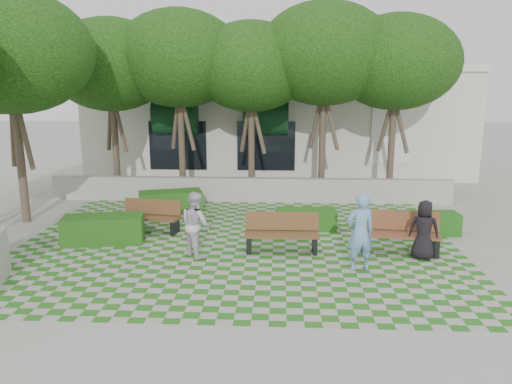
# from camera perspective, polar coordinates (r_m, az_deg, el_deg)

# --- Properties ---
(ground) EXTENTS (90.00, 90.00, 0.00)m
(ground) POSITION_cam_1_polar(r_m,az_deg,el_deg) (12.95, -2.58, -7.47)
(ground) COLOR gray
(ground) RESTS_ON ground
(lawn) EXTENTS (12.00, 12.00, 0.00)m
(lawn) POSITION_cam_1_polar(r_m,az_deg,el_deg) (13.89, -2.18, -6.05)
(lawn) COLOR #2B721E
(lawn) RESTS_ON ground
(sidewalk_south) EXTENTS (16.00, 2.00, 0.01)m
(sidewalk_south) POSITION_cam_1_polar(r_m,az_deg,el_deg) (8.71, -5.70, -18.01)
(sidewalk_south) COLOR #9E9B93
(sidewalk_south) RESTS_ON ground
(retaining_wall) EXTENTS (15.00, 0.36, 0.90)m
(retaining_wall) POSITION_cam_1_polar(r_m,az_deg,el_deg) (18.78, -0.78, 0.28)
(retaining_wall) COLOR #9E9B93
(retaining_wall) RESTS_ON ground
(bench_east) EXTENTS (2.13, 0.95, 1.08)m
(bench_east) POSITION_cam_1_polar(r_m,az_deg,el_deg) (13.68, 16.08, -4.56)
(bench_east) COLOR brown
(bench_east) RESTS_ON ground
(bench_mid) EXTENTS (1.96, 0.67, 1.03)m
(bench_mid) POSITION_cam_1_polar(r_m,az_deg,el_deg) (13.26, 2.97, -4.74)
(bench_mid) COLOR brown
(bench_mid) RESTS_ON ground
(bench_west) EXTENTS (1.89, 0.91, 0.95)m
(bench_west) POSITION_cam_1_polar(r_m,az_deg,el_deg) (15.32, -11.97, -2.77)
(bench_west) COLOR #55361D
(bench_west) RESTS_ON ground
(hedge_east) EXTENTS (1.86, 0.82, 0.64)m
(hedge_east) POSITION_cam_1_polar(r_m,az_deg,el_deg) (15.64, 18.92, -3.40)
(hedge_east) COLOR #1A5015
(hedge_east) RESTS_ON ground
(hedge_midright) EXTENTS (1.83, 0.81, 0.63)m
(hedge_midright) POSITION_cam_1_polar(r_m,az_deg,el_deg) (15.31, 5.73, -3.13)
(hedge_midright) COLOR #205316
(hedge_midright) RESTS_ON ground
(hedge_midleft) EXTENTS (2.27, 1.45, 0.74)m
(hedge_midleft) POSITION_cam_1_polar(r_m,az_deg,el_deg) (17.48, -9.73, -1.09)
(hedge_midleft) COLOR #1E5015
(hedge_midleft) RESTS_ON ground
(hedge_west) EXTENTS (2.31, 1.26, 0.77)m
(hedge_west) POSITION_cam_1_polar(r_m,az_deg,el_deg) (14.63, -17.03, -4.10)
(hedge_west) COLOR #1D4913
(hedge_west) RESTS_ON ground
(person_blue) EXTENTS (0.78, 0.60, 1.89)m
(person_blue) POSITION_cam_1_polar(r_m,az_deg,el_deg) (12.06, 11.82, -4.52)
(person_blue) COLOR #6E98C9
(person_blue) RESTS_ON ground
(person_dark) EXTENTS (0.85, 0.66, 1.53)m
(person_dark) POSITION_cam_1_polar(r_m,az_deg,el_deg) (13.31, 18.64, -4.13)
(person_dark) COLOR black
(person_dark) RESTS_ON ground
(person_white) EXTENTS (1.02, 1.05, 1.70)m
(person_white) POSITION_cam_1_polar(r_m,az_deg,el_deg) (12.89, -6.91, -3.68)
(person_white) COLOR silver
(person_white) RESTS_ON ground
(tree_row) EXTENTS (17.70, 13.40, 7.41)m
(tree_row) POSITION_cam_1_polar(r_m,az_deg,el_deg) (18.34, -6.89, 14.77)
(tree_row) COLOR #47382B
(tree_row) RESTS_ON ground
(building) EXTENTS (18.00, 8.92, 5.15)m
(building) POSITION_cam_1_polar(r_m,az_deg,el_deg) (26.26, 2.40, 8.31)
(building) COLOR beige
(building) RESTS_ON ground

